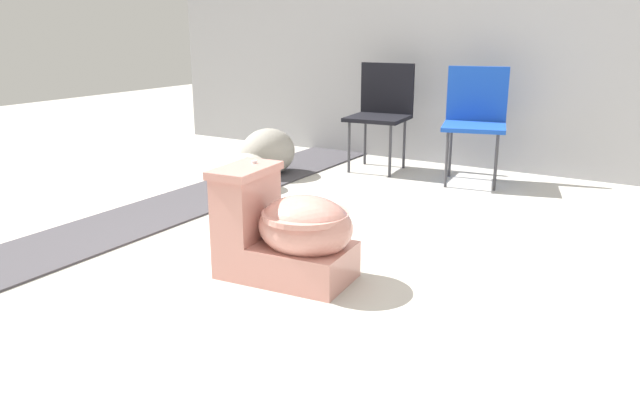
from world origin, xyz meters
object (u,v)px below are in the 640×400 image
toilet (287,232)px  boulder_far (246,171)px  folding_chair_left (382,105)px  boulder_near (268,152)px  folding_chair_middle (476,112)px

toilet → boulder_far: toilet is taller
folding_chair_left → boulder_far: size_ratio=2.40×
boulder_near → toilet: bearing=-51.9°
toilet → folding_chair_left: 2.40m
folding_chair_middle → boulder_near: 1.59m
toilet → boulder_far: bearing=129.1°
boulder_far → folding_chair_left: bearing=63.8°
boulder_near → boulder_far: 0.43m
toilet → boulder_far: size_ratio=1.90×
toilet → boulder_far: (-1.17, 1.21, -0.10)m
boulder_near → boulder_far: (0.10, -0.42, -0.06)m
toilet → boulder_near: toilet is taller
toilet → folding_chair_middle: size_ratio=0.79×
boulder_near → boulder_far: size_ratio=1.31×
boulder_far → boulder_near: bearing=103.8°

